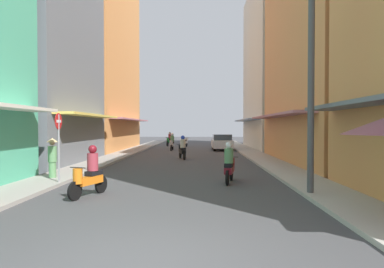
{
  "coord_description": "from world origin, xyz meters",
  "views": [
    {
      "loc": [
        0.96,
        -5.28,
        2.15
      ],
      "look_at": [
        0.37,
        17.75,
        1.66
      ],
      "focal_mm": 32.21,
      "sensor_mm": 36.0,
      "label": 1
    }
  ],
  "objects_px": {
    "motorbike_maroon": "(229,164)",
    "parked_car": "(222,142)",
    "motorbike_black": "(182,148)",
    "street_sign_no_entry": "(59,139)",
    "motorbike_silver": "(172,143)",
    "motorbike_green": "(169,140)",
    "pedestrian_foreground": "(52,157)",
    "utility_pole": "(311,78)",
    "motorbike_white": "(185,142)",
    "motorbike_orange": "(89,174)"
  },
  "relations": [
    {
      "from": "motorbike_orange",
      "to": "street_sign_no_entry",
      "type": "distance_m",
      "value": 2.85
    },
    {
      "from": "pedestrian_foreground",
      "to": "street_sign_no_entry",
      "type": "xyz_separation_m",
      "value": [
        0.71,
        -1.09,
        0.76
      ]
    },
    {
      "from": "parked_car",
      "to": "motorbike_silver",
      "type": "bearing_deg",
      "value": -175.0
    },
    {
      "from": "motorbike_silver",
      "to": "motorbike_green",
      "type": "height_order",
      "value": "same"
    },
    {
      "from": "motorbike_white",
      "to": "utility_pole",
      "type": "relative_size",
      "value": 0.25
    },
    {
      "from": "motorbike_white",
      "to": "motorbike_black",
      "type": "height_order",
      "value": "motorbike_black"
    },
    {
      "from": "motorbike_orange",
      "to": "motorbike_maroon",
      "type": "distance_m",
      "value": 5.27
    },
    {
      "from": "motorbike_maroon",
      "to": "parked_car",
      "type": "bearing_deg",
      "value": 87.39
    },
    {
      "from": "motorbike_silver",
      "to": "street_sign_no_entry",
      "type": "distance_m",
      "value": 18.78
    },
    {
      "from": "motorbike_white",
      "to": "pedestrian_foreground",
      "type": "xyz_separation_m",
      "value": [
        -4.29,
        -22.92,
        0.45
      ]
    },
    {
      "from": "motorbike_maroon",
      "to": "parked_car",
      "type": "distance_m",
      "value": 18.29
    },
    {
      "from": "motorbike_maroon",
      "to": "motorbike_green",
      "type": "distance_m",
      "value": 25.42
    },
    {
      "from": "pedestrian_foreground",
      "to": "parked_car",
      "type": "bearing_deg",
      "value": 66.29
    },
    {
      "from": "street_sign_no_entry",
      "to": "motorbike_black",
      "type": "bearing_deg",
      "value": 68.8
    },
    {
      "from": "motorbike_maroon",
      "to": "motorbike_silver",
      "type": "bearing_deg",
      "value": 101.71
    },
    {
      "from": "motorbike_silver",
      "to": "motorbike_black",
      "type": "height_order",
      "value": "same"
    },
    {
      "from": "utility_pole",
      "to": "parked_car",
      "type": "bearing_deg",
      "value": 94.03
    },
    {
      "from": "motorbike_orange",
      "to": "motorbike_maroon",
      "type": "bearing_deg",
      "value": 30.69
    },
    {
      "from": "motorbike_silver",
      "to": "pedestrian_foreground",
      "type": "relative_size",
      "value": 1.07
    },
    {
      "from": "motorbike_white",
      "to": "parked_car",
      "type": "relative_size",
      "value": 0.43
    },
    {
      "from": "motorbike_silver",
      "to": "parked_car",
      "type": "distance_m",
      "value": 4.55
    },
    {
      "from": "motorbike_orange",
      "to": "motorbike_green",
      "type": "bearing_deg",
      "value": 90.15
    },
    {
      "from": "motorbike_silver",
      "to": "motorbike_white",
      "type": "bearing_deg",
      "value": 79.87
    },
    {
      "from": "motorbike_silver",
      "to": "parked_car",
      "type": "bearing_deg",
      "value": 5.0
    },
    {
      "from": "motorbike_green",
      "to": "pedestrian_foreground",
      "type": "relative_size",
      "value": 1.05
    },
    {
      "from": "pedestrian_foreground",
      "to": "street_sign_no_entry",
      "type": "distance_m",
      "value": 1.51
    },
    {
      "from": "motorbike_maroon",
      "to": "motorbike_white",
      "type": "bearing_deg",
      "value": 96.69
    },
    {
      "from": "street_sign_no_entry",
      "to": "motorbike_green",
      "type": "bearing_deg",
      "value": 86.21
    },
    {
      "from": "motorbike_black",
      "to": "street_sign_no_entry",
      "type": "distance_m",
      "value": 11.05
    },
    {
      "from": "parked_car",
      "to": "street_sign_no_entry",
      "type": "distance_m",
      "value": 20.29
    },
    {
      "from": "motorbike_silver",
      "to": "motorbike_black",
      "type": "xyz_separation_m",
      "value": [
        1.38,
        -8.31,
        0.0
      ]
    },
    {
      "from": "motorbike_maroon",
      "to": "street_sign_no_entry",
      "type": "bearing_deg",
      "value": -173.68
    },
    {
      "from": "motorbike_silver",
      "to": "street_sign_no_entry",
      "type": "relative_size",
      "value": 0.68
    },
    {
      "from": "motorbike_green",
      "to": "pedestrian_foreground",
      "type": "bearing_deg",
      "value": -95.61
    },
    {
      "from": "pedestrian_foreground",
      "to": "motorbike_maroon",
      "type": "bearing_deg",
      "value": -3.16
    },
    {
      "from": "parked_car",
      "to": "motorbike_orange",
      "type": "bearing_deg",
      "value": -104.36
    },
    {
      "from": "pedestrian_foreground",
      "to": "motorbike_white",
      "type": "bearing_deg",
      "value": 79.41
    },
    {
      "from": "pedestrian_foreground",
      "to": "utility_pole",
      "type": "relative_size",
      "value": 0.24
    },
    {
      "from": "utility_pole",
      "to": "motorbike_maroon",
      "type": "bearing_deg",
      "value": 132.78
    },
    {
      "from": "motorbike_white",
      "to": "motorbike_green",
      "type": "height_order",
      "value": "motorbike_green"
    },
    {
      "from": "pedestrian_foreground",
      "to": "motorbike_green",
      "type": "bearing_deg",
      "value": 84.39
    },
    {
      "from": "motorbike_orange",
      "to": "parked_car",
      "type": "distance_m",
      "value": 21.63
    },
    {
      "from": "motorbike_white",
      "to": "motorbike_green",
      "type": "xyz_separation_m",
      "value": [
        -1.87,
        1.69,
        0.2
      ]
    },
    {
      "from": "street_sign_no_entry",
      "to": "parked_car",
      "type": "bearing_deg",
      "value": 69.38
    },
    {
      "from": "motorbike_maroon",
      "to": "motorbike_green",
      "type": "relative_size",
      "value": 1.0
    },
    {
      "from": "motorbike_black",
      "to": "pedestrian_foreground",
      "type": "height_order",
      "value": "pedestrian_foreground"
    },
    {
      "from": "street_sign_no_entry",
      "to": "utility_pole",
      "type": "bearing_deg",
      "value": -11.69
    },
    {
      "from": "motorbike_orange",
      "to": "motorbike_black",
      "type": "xyz_separation_m",
      "value": [
        2.21,
        12.25,
        0.0
      ]
    },
    {
      "from": "motorbike_maroon",
      "to": "parked_car",
      "type": "relative_size",
      "value": 0.43
    },
    {
      "from": "motorbike_silver",
      "to": "motorbike_maroon",
      "type": "relative_size",
      "value": 1.01
    }
  ]
}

